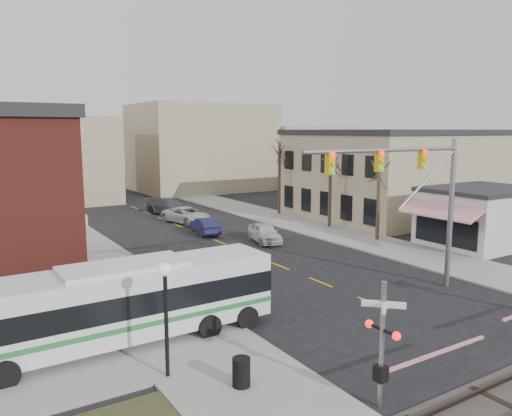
{
  "coord_description": "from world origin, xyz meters",
  "views": [
    {
      "loc": [
        -17.33,
        -14.92,
        8.42
      ],
      "look_at": [
        -0.59,
        11.86,
        3.5
      ],
      "focal_mm": 35.0,
      "sensor_mm": 36.0,
      "label": 1
    }
  ],
  "objects_px": {
    "car_a": "(265,233)",
    "car_c": "(187,215)",
    "trash_bin": "(241,372)",
    "car_d": "(170,207)",
    "street_lamp": "(165,295)",
    "pedestrian_near": "(215,308)",
    "traffic_signal_mast": "(417,184)",
    "rr_crossing_west": "(392,343)",
    "pedestrian_far": "(123,294)",
    "car_b": "(205,226)",
    "transit_bus": "(126,302)"
  },
  "relations": [
    {
      "from": "pedestrian_near",
      "to": "car_d",
      "type": "bearing_deg",
      "value": 4.84
    },
    {
      "from": "street_lamp",
      "to": "trash_bin",
      "type": "relative_size",
      "value": 4.12
    },
    {
      "from": "car_c",
      "to": "car_d",
      "type": "distance_m",
      "value": 5.22
    },
    {
      "from": "transit_bus",
      "to": "traffic_signal_mast",
      "type": "height_order",
      "value": "traffic_signal_mast"
    },
    {
      "from": "pedestrian_near",
      "to": "pedestrian_far",
      "type": "height_order",
      "value": "pedestrian_near"
    },
    {
      "from": "car_a",
      "to": "trash_bin",
      "type": "bearing_deg",
      "value": -110.86
    },
    {
      "from": "rr_crossing_west",
      "to": "pedestrian_far",
      "type": "height_order",
      "value": "rr_crossing_west"
    },
    {
      "from": "rr_crossing_west",
      "to": "car_d",
      "type": "xyz_separation_m",
      "value": [
        7.76,
        36.75,
        -1.17
      ]
    },
    {
      "from": "rr_crossing_west",
      "to": "car_c",
      "type": "distance_m",
      "value": 32.4
    },
    {
      "from": "traffic_signal_mast",
      "to": "rr_crossing_west",
      "type": "bearing_deg",
      "value": -142.61
    },
    {
      "from": "trash_bin",
      "to": "rr_crossing_west",
      "type": "bearing_deg",
      "value": -42.11
    },
    {
      "from": "pedestrian_near",
      "to": "traffic_signal_mast",
      "type": "bearing_deg",
      "value": -72.35
    },
    {
      "from": "traffic_signal_mast",
      "to": "trash_bin",
      "type": "height_order",
      "value": "traffic_signal_mast"
    },
    {
      "from": "car_c",
      "to": "pedestrian_near",
      "type": "height_order",
      "value": "pedestrian_near"
    },
    {
      "from": "traffic_signal_mast",
      "to": "pedestrian_far",
      "type": "relative_size",
      "value": 6.4
    },
    {
      "from": "car_d",
      "to": "pedestrian_far",
      "type": "relative_size",
      "value": 3.48
    },
    {
      "from": "pedestrian_far",
      "to": "car_c",
      "type": "bearing_deg",
      "value": -10.22
    },
    {
      "from": "rr_crossing_west",
      "to": "car_d",
      "type": "distance_m",
      "value": 37.58
    },
    {
      "from": "car_a",
      "to": "car_c",
      "type": "distance_m",
      "value": 10.55
    },
    {
      "from": "trash_bin",
      "to": "pedestrian_near",
      "type": "bearing_deg",
      "value": 72.53
    },
    {
      "from": "traffic_signal_mast",
      "to": "pedestrian_near",
      "type": "distance_m",
      "value": 11.91
    },
    {
      "from": "car_c",
      "to": "pedestrian_near",
      "type": "relative_size",
      "value": 2.89
    },
    {
      "from": "street_lamp",
      "to": "car_a",
      "type": "bearing_deg",
      "value": 48.17
    },
    {
      "from": "car_a",
      "to": "pedestrian_near",
      "type": "relative_size",
      "value": 2.35
    },
    {
      "from": "traffic_signal_mast",
      "to": "pedestrian_far",
      "type": "height_order",
      "value": "traffic_signal_mast"
    },
    {
      "from": "traffic_signal_mast",
      "to": "car_b",
      "type": "relative_size",
      "value": 2.47
    },
    {
      "from": "trash_bin",
      "to": "pedestrian_far",
      "type": "height_order",
      "value": "pedestrian_far"
    },
    {
      "from": "trash_bin",
      "to": "car_a",
      "type": "height_order",
      "value": "car_a"
    },
    {
      "from": "street_lamp",
      "to": "car_c",
      "type": "xyz_separation_m",
      "value": [
        12.58,
        26.46,
        -2.26
      ]
    },
    {
      "from": "car_a",
      "to": "car_d",
      "type": "relative_size",
      "value": 0.77
    },
    {
      "from": "transit_bus",
      "to": "car_a",
      "type": "xyz_separation_m",
      "value": [
        14.66,
        12.53,
        -1.04
      ]
    },
    {
      "from": "trash_bin",
      "to": "pedestrian_far",
      "type": "relative_size",
      "value": 0.61
    },
    {
      "from": "street_lamp",
      "to": "traffic_signal_mast",
      "type": "bearing_deg",
      "value": 6.8
    },
    {
      "from": "rr_crossing_west",
      "to": "car_b",
      "type": "distance_m",
      "value": 27.19
    },
    {
      "from": "car_a",
      "to": "car_d",
      "type": "height_order",
      "value": "car_d"
    },
    {
      "from": "transit_bus",
      "to": "car_a",
      "type": "bearing_deg",
      "value": 40.51
    },
    {
      "from": "traffic_signal_mast",
      "to": "pedestrian_far",
      "type": "xyz_separation_m",
      "value": [
        -13.52,
        5.32,
        -4.83
      ]
    },
    {
      "from": "street_lamp",
      "to": "car_c",
      "type": "relative_size",
      "value": 0.76
    },
    {
      "from": "rr_crossing_west",
      "to": "pedestrian_far",
      "type": "xyz_separation_m",
      "value": [
        -4.65,
        12.1,
        -1.06
      ]
    },
    {
      "from": "car_b",
      "to": "pedestrian_near",
      "type": "bearing_deg",
      "value": 73.09
    },
    {
      "from": "street_lamp",
      "to": "pedestrian_near",
      "type": "relative_size",
      "value": 2.2
    },
    {
      "from": "trash_bin",
      "to": "car_d",
      "type": "relative_size",
      "value": 0.17
    },
    {
      "from": "pedestrian_near",
      "to": "pedestrian_far",
      "type": "distance_m",
      "value": 4.96
    },
    {
      "from": "car_a",
      "to": "pedestrian_far",
      "type": "distance_m",
      "value": 16.45
    },
    {
      "from": "transit_bus",
      "to": "traffic_signal_mast",
      "type": "bearing_deg",
      "value": -7.26
    },
    {
      "from": "transit_bus",
      "to": "pedestrian_near",
      "type": "height_order",
      "value": "transit_bus"
    },
    {
      "from": "rr_crossing_west",
      "to": "pedestrian_far",
      "type": "bearing_deg",
      "value": 111.03
    },
    {
      "from": "rr_crossing_west",
      "to": "trash_bin",
      "type": "bearing_deg",
      "value": 137.89
    },
    {
      "from": "transit_bus",
      "to": "pedestrian_near",
      "type": "xyz_separation_m",
      "value": [
        3.58,
        -0.71,
        -0.74
      ]
    },
    {
      "from": "traffic_signal_mast",
      "to": "street_lamp",
      "type": "height_order",
      "value": "traffic_signal_mast"
    }
  ]
}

